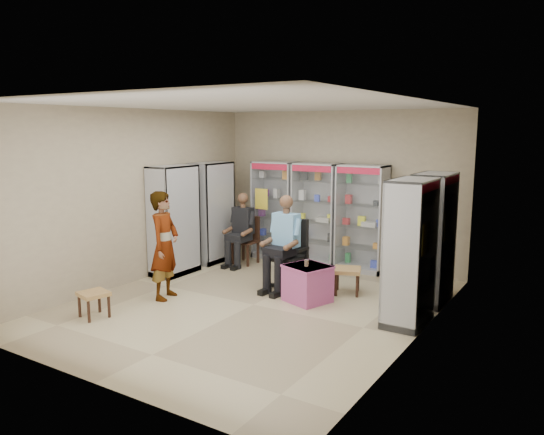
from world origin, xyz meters
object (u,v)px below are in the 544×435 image
Objects in this scene: cabinet_left_far at (212,212)px; woven_stool_a at (347,281)px; office_chair at (288,254)px; woven_stool_b at (94,305)px; cabinet_right_near at (410,252)px; cabinet_back_left at (275,210)px; pink_trunk at (308,284)px; cabinet_back_mid at (317,214)px; seated_shopkeeper at (287,245)px; cabinet_left_near at (174,220)px; cabinet_right_far at (433,238)px; cabinet_back_right at (362,218)px; standing_man at (165,245)px; wooden_chair at (245,240)px.

woven_stool_a is at bearing 80.77° from cabinet_left_far.
woven_stool_b is (-1.62, -2.69, -0.40)m from office_chair.
cabinet_right_near and cabinet_left_far have the same top height.
cabinet_back_left is 2.97m from pink_trunk.
cabinet_back_mid is 1.34× the size of seated_shopkeeper.
cabinet_back_mid is 2.46m from pink_trunk.
cabinet_back_left is 0.95m from cabinet_back_mid.
cabinet_left_near is at bearing -168.83° from seated_shopkeeper.
pink_trunk is at bearing 45.03° from woven_stool_b.
cabinet_right_far is at bearing 18.25° from office_chair.
cabinet_back_left and cabinet_right_near have the same top height.
cabinet_left_far reaches higher than pink_trunk.
cabinet_right_far is at bearing 87.43° from cabinet_left_far.
cabinet_back_mid is at bearing 180.00° from cabinet_back_right.
standing_man reaches higher than office_chair.
woven_stool_b is (-1.62, -2.64, -0.56)m from seated_shopkeeper.
cabinet_left_near is at bearing 87.43° from cabinet_right_near.
woven_stool_b is at bearing -131.40° from woven_stool_a.
cabinet_back_right is 1.71× the size of office_chair.
cabinet_left_far is 3.36× the size of pink_trunk.
cabinet_back_mid is 1.50m from wooden_chair.
cabinet_back_left is at bearing -16.90° from standing_man.
cabinet_back_left is 1.90m from cabinet_back_right.
cabinet_back_mid is 2.13× the size of wooden_chair.
cabinet_back_mid reaches higher than pink_trunk.
woven_stool_a is (0.37, -1.45, -0.79)m from cabinet_back_right.
cabinet_back_right is 4.73× the size of woven_stool_a.
cabinet_left_far and cabinet_left_near have the same top height.
pink_trunk is (2.85, -1.22, -0.71)m from cabinet_left_far.
cabinet_left_near reaches higher than seated_shopkeeper.
woven_stool_b is (0.61, -3.46, -0.81)m from cabinet_left_far.
seated_shopkeeper is (2.24, 0.28, -0.26)m from cabinet_left_near.
pink_trunk is (2.17, -1.42, -0.18)m from wooden_chair.
cabinet_left_near is (-4.46, -0.90, 0.00)m from cabinet_right_far.
cabinet_back_left is at bearing 130.73° from seated_shopkeeper.
cabinet_left_far is at bearing 100.05° from woven_stool_b.
cabinet_left_near is 2.27m from seated_shopkeeper.
cabinet_right_far is at bearing -6.04° from wooden_chair.
cabinet_left_far reaches higher than wooden_chair.
wooden_chair is at bearing 152.39° from cabinet_left_near.
woven_stool_a is at bearing 58.16° from cabinet_right_near.
cabinet_back_mid is 1.78m from office_chair.
cabinet_right_near is at bearing -31.84° from woven_stool_a.
seated_shopkeeper is 3.97× the size of woven_stool_b.
office_chair reaches higher than pink_trunk.
office_chair is 2.05m from standing_man.
cabinet_back_right is 4.98m from woven_stool_b.
cabinet_back_right is 1.85m from office_chair.
cabinet_back_mid is 3.41m from cabinet_right_near.
woven_stool_b is at bearing 152.49° from standing_man.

